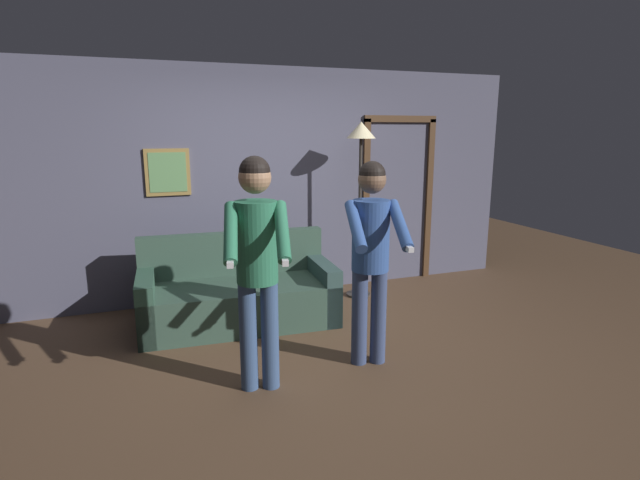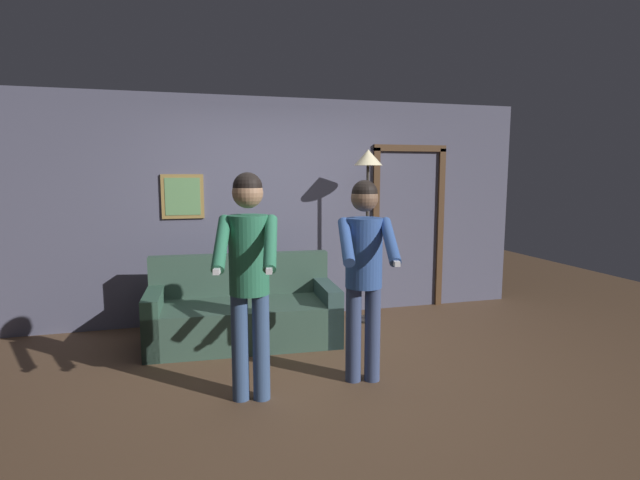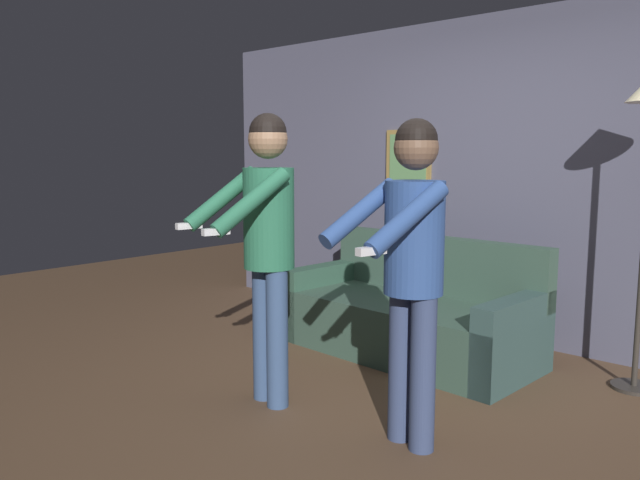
% 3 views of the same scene
% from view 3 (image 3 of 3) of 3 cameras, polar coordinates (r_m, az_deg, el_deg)
% --- Properties ---
extents(ground_plane, '(12.00, 12.00, 0.00)m').
position_cam_3_polar(ground_plane, '(3.78, 4.70, -15.57)').
color(ground_plane, brown).
extents(back_wall_assembly, '(6.40, 0.10, 2.60)m').
position_cam_3_polar(back_wall_assembly, '(5.13, 18.04, 5.20)').
color(back_wall_assembly, '#525166').
rests_on(back_wall_assembly, ground_plane).
extents(couch, '(1.94, 0.96, 0.87)m').
position_cam_3_polar(couch, '(4.80, 8.28, -7.04)').
color(couch, '#365042').
rests_on(couch, ground_plane).
extents(person_standing_left, '(0.52, 0.68, 1.74)m').
position_cam_3_polar(person_standing_left, '(3.67, -4.93, 0.82)').
color(person_standing_left, '#364E77').
rests_on(person_standing_left, ground_plane).
extents(person_standing_right, '(0.52, 0.68, 1.68)m').
position_cam_3_polar(person_standing_right, '(3.15, 8.37, -1.23)').
color(person_standing_right, '#354368').
rests_on(person_standing_right, ground_plane).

